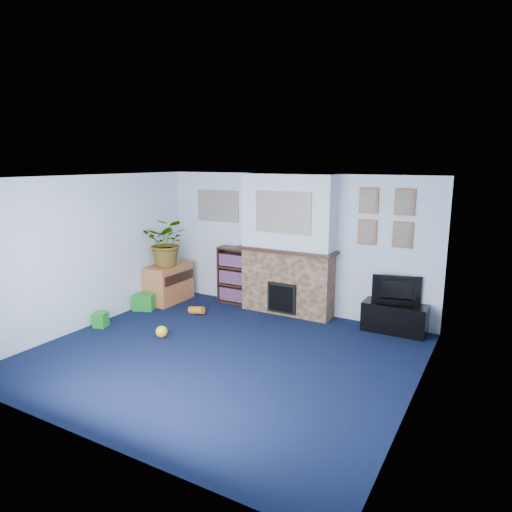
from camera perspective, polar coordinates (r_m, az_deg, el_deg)
The scene contains 26 objects.
floor at distance 6.42m, azimuth -4.20°, elevation -12.22°, with size 5.00×4.50×0.01m, color black.
ceiling at distance 5.87m, azimuth -4.56°, elevation 9.72°, with size 5.00×4.50×0.01m, color white.
wall_back at distance 7.96m, azimuth 4.63°, elevation 1.57°, with size 5.00×0.04×2.40m, color silver.
wall_front at distance 4.42m, azimuth -20.89°, elevation -7.63°, with size 5.00×0.04×2.40m, color silver.
wall_left at distance 7.68m, azimuth -20.11°, elevation 0.50°, with size 0.04×4.50×2.40m, color silver.
wall_right at distance 5.13m, azimuth 19.66°, elevation -4.87°, with size 0.04×4.50×2.40m, color silver.
chimney_breast at distance 7.78m, azimuth 4.00°, elevation 1.23°, with size 1.72×0.50×2.40m.
collage_main at distance 7.51m, azimuth 3.37°, elevation 5.44°, with size 1.00×0.03×0.68m, color gray.
collage_left at distance 8.62m, azimuth -4.79°, elevation 6.25°, with size 0.90×0.03×0.58m, color gray.
portrait_tl at distance 7.39m, azimuth 13.91°, elevation 6.74°, with size 0.30×0.03×0.40m, color brown.
portrait_tr at distance 7.27m, azimuth 18.11°, elevation 6.42°, with size 0.30×0.03×0.40m, color brown.
portrait_bl at distance 7.45m, azimuth 13.72°, elevation 2.91°, with size 0.30×0.03×0.40m, color brown.
portrait_br at distance 7.33m, azimuth 17.86°, elevation 2.52°, with size 0.30×0.03×0.40m, color brown.
tv_stand at distance 7.44m, azimuth 16.93°, elevation -7.42°, with size 0.96×0.41×0.46m, color black.
television at distance 7.33m, azimuth 17.17°, elevation -4.09°, with size 0.74×0.10×0.43m, color black.
bookshelf at distance 8.51m, azimuth -2.77°, elevation -2.54°, with size 0.58×0.28×1.05m.
sideboard at distance 8.76m, azimuth -10.85°, elevation -3.34°, with size 0.50×0.90×0.70m, color #B26739.
potted_plant at distance 8.52m, azimuth -11.02°, elevation 1.71°, with size 0.80×0.69×0.89m, color #26661E.
mantel_clock at distance 7.79m, azimuth 3.00°, elevation 1.52°, with size 0.09×0.05×0.13m, color gold.
mantel_candle at distance 7.58m, azimuth 6.39°, elevation 1.25°, with size 0.06×0.06×0.18m, color #B2BFC6.
mantel_teddy at distance 7.96m, azimuth 0.54°, elevation 1.73°, with size 0.14×0.14×0.14m, color gray.
mantel_can at distance 7.49m, azimuth 8.21°, elevation 0.92°, with size 0.05×0.05×0.11m, color #198C26.
green_crate at distance 8.43m, azimuth -13.79°, elevation -5.59°, with size 0.35×0.28×0.28m, color #198C26.
toy_ball at distance 7.10m, azimuth -11.72°, elevation -9.25°, with size 0.18×0.18×0.18m, color yellow.
toy_block at distance 7.78m, azimuth -18.85°, elevation -7.60°, with size 0.19×0.19×0.24m, color #198C26.
toy_tube at distance 8.03m, azimuth -7.43°, elevation -6.74°, with size 0.13×0.13×0.28m, color orange.
Camera 1 is at (3.26, -4.87, 2.61)m, focal length 32.00 mm.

